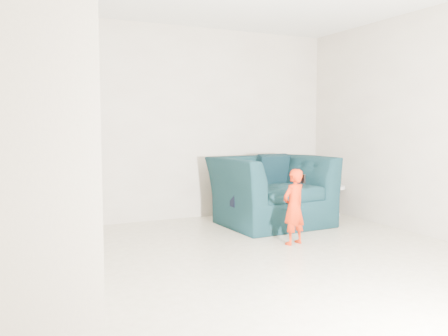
{
  "coord_description": "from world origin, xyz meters",
  "views": [
    {
      "loc": [
        -2.06,
        -3.56,
        1.32
      ],
      "look_at": [
        0.15,
        1.2,
        0.85
      ],
      "focal_mm": 38.0,
      "sensor_mm": 36.0,
      "label": 1
    }
  ],
  "objects_px": {
    "armchair": "(271,191)",
    "side_table": "(330,195)",
    "staircase": "(14,173)",
    "toddler": "(294,207)"
  },
  "relations": [
    {
      "from": "staircase",
      "to": "armchair",
      "type": "bearing_deg",
      "value": 22.59
    },
    {
      "from": "toddler",
      "to": "staircase",
      "type": "relative_size",
      "value": 0.23
    },
    {
      "from": "side_table",
      "to": "staircase",
      "type": "distance_m",
      "value": 4.55
    },
    {
      "from": "armchair",
      "to": "staircase",
      "type": "relative_size",
      "value": 0.39
    },
    {
      "from": "side_table",
      "to": "staircase",
      "type": "height_order",
      "value": "staircase"
    },
    {
      "from": "side_table",
      "to": "toddler",
      "type": "bearing_deg",
      "value": -139.44
    },
    {
      "from": "armchair",
      "to": "toddler",
      "type": "xyz_separation_m",
      "value": [
        -0.33,
        -1.04,
        -0.03
      ]
    },
    {
      "from": "side_table",
      "to": "staircase",
      "type": "relative_size",
      "value": 0.12
    },
    {
      "from": "armchair",
      "to": "staircase",
      "type": "bearing_deg",
      "value": -160.55
    },
    {
      "from": "armchair",
      "to": "side_table",
      "type": "distance_m",
      "value": 1.12
    }
  ]
}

